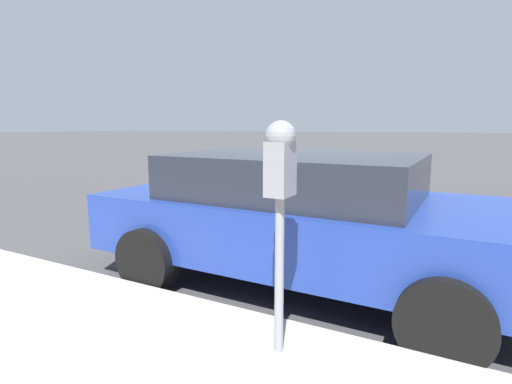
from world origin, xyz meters
name	(u,v)px	position (x,y,z in m)	size (l,w,h in m)	color
ground_plane	(320,250)	(0.00, 0.00, 0.00)	(220.00, 220.00, 0.00)	#424244
parking_meter	(280,179)	(-2.63, -0.60, 1.29)	(0.21, 0.19, 1.52)	gray
car_blue	(307,214)	(-1.11, -0.22, 0.72)	(2.19, 4.28, 1.33)	navy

